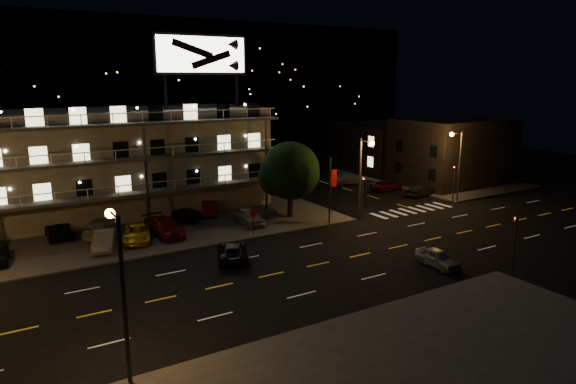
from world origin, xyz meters
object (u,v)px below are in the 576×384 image
road_car_east (438,258)px  side_car_0 (421,191)px  lot_car_7 (100,227)px  tree (290,173)px  lot_car_4 (249,216)px  lot_car_2 (137,233)px  road_car_west (233,251)px

road_car_east → side_car_0: bearing=50.5°
lot_car_7 → road_car_east: (19.93, -20.18, -0.27)m
tree → side_car_0: 18.50m
lot_car_4 → side_car_0: 22.75m
tree → lot_car_4: tree is taller
tree → lot_car_2: 15.52m
lot_car_4 → side_car_0: lot_car_4 is taller
lot_car_4 → lot_car_7: bearing=168.1°
road_car_west → lot_car_7: bearing=-32.9°
lot_car_2 → side_car_0: size_ratio=1.21×
lot_car_4 → side_car_0: size_ratio=1.12×
lot_car_7 → road_car_east: lot_car_7 is taller
lot_car_7 → road_car_west: (7.51, -11.11, -0.25)m
tree → side_car_0: tree is taller
lot_car_7 → road_car_west: lot_car_7 is taller
side_car_0 → road_car_east: size_ratio=1.06×
side_car_0 → road_car_east: (-15.58, -17.24, -0.01)m
tree → road_car_east: tree is taller
lot_car_2 → lot_car_7: lot_car_7 is taller
side_car_0 → tree: bearing=79.7°
lot_car_2 → side_car_0: 33.13m
lot_car_2 → lot_car_7: (-2.39, 3.12, 0.09)m
tree → road_car_west: size_ratio=1.56×
tree → road_car_west: (-9.93, -7.98, -3.94)m
lot_car_4 → lot_car_7: size_ratio=0.85×
side_car_0 → road_car_west: (-28.01, -8.16, 0.01)m
lot_car_2 → road_car_west: lot_car_2 is taller
lot_car_7 → tree: bearing=-165.3°
lot_car_4 → road_car_east: bearing=-64.2°
side_car_0 → road_car_east: bearing=127.0°
lot_car_4 → road_car_east: size_ratio=1.19×
lot_car_4 → road_car_west: (-5.26, -7.76, -0.24)m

